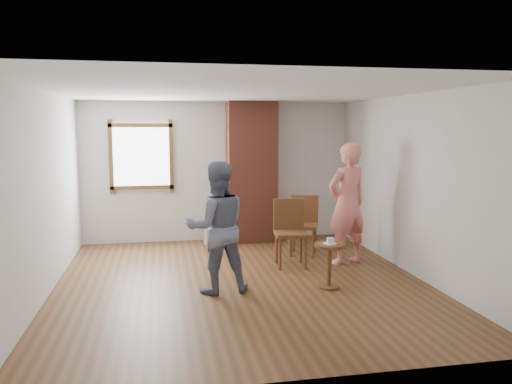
% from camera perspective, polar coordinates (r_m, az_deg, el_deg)
% --- Properties ---
extents(ground, '(5.50, 5.50, 0.00)m').
position_cam_1_polar(ground, '(7.00, -1.68, -10.28)').
color(ground, brown).
rests_on(ground, ground).
extents(room_shell, '(5.04, 5.52, 2.62)m').
position_cam_1_polar(room_shell, '(7.27, -2.94, 4.88)').
color(room_shell, silver).
rests_on(room_shell, ground).
extents(brick_chimney, '(0.90, 0.50, 2.60)m').
position_cam_1_polar(brick_chimney, '(9.27, -0.51, 2.27)').
color(brick_chimney, '#984C36').
rests_on(brick_chimney, ground).
extents(stoneware_crock, '(0.40, 0.40, 0.45)m').
position_cam_1_polar(stoneware_crock, '(9.23, -4.93, -4.53)').
color(stoneware_crock, tan).
rests_on(stoneware_crock, ground).
extents(dark_pot, '(0.15, 0.15, 0.13)m').
position_cam_1_polar(dark_pot, '(8.64, -5.10, -6.43)').
color(dark_pot, black).
rests_on(dark_pot, ground).
extents(dining_chair_left, '(0.52, 0.52, 1.02)m').
position_cam_1_polar(dining_chair_left, '(7.73, 3.91, -4.20)').
color(dining_chair_left, brown).
rests_on(dining_chair_left, ground).
extents(dining_chair_right, '(0.60, 0.60, 0.98)m').
position_cam_1_polar(dining_chair_right, '(8.46, 5.49, -3.37)').
color(dining_chair_right, brown).
rests_on(dining_chair_right, ground).
extents(side_table, '(0.40, 0.40, 0.60)m').
position_cam_1_polar(side_table, '(6.73, 8.38, -7.50)').
color(side_table, brown).
rests_on(side_table, ground).
extents(cake_plate, '(0.18, 0.18, 0.01)m').
position_cam_1_polar(cake_plate, '(6.69, 8.41, -5.84)').
color(cake_plate, white).
rests_on(cake_plate, side_table).
extents(cake_slice, '(0.08, 0.07, 0.06)m').
position_cam_1_polar(cake_slice, '(6.68, 8.50, -5.55)').
color(cake_slice, silver).
rests_on(cake_slice, cake_plate).
extents(man, '(0.89, 0.72, 1.70)m').
position_cam_1_polar(man, '(6.44, -4.49, -4.05)').
color(man, '#151E3B').
rests_on(man, ground).
extents(person_pink, '(0.80, 0.64, 1.90)m').
position_cam_1_polar(person_pink, '(7.88, 10.38, -1.31)').
color(person_pink, '#F18078').
rests_on(person_pink, ground).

